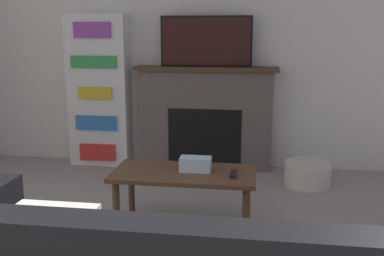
{
  "coord_description": "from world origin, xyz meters",
  "views": [
    {
      "loc": [
        0.56,
        -0.94,
        1.46
      ],
      "look_at": [
        0.06,
        2.46,
        0.71
      ],
      "focal_mm": 42.0,
      "sensor_mm": 36.0,
      "label": 1
    }
  ],
  "objects_px": {
    "bookshelf": "(99,91)",
    "storage_basket": "(307,174)",
    "tv": "(206,41)",
    "coffee_table": "(184,181)",
    "fireplace": "(206,117)"
  },
  "relations": [
    {
      "from": "tv",
      "to": "bookshelf",
      "type": "relative_size",
      "value": 0.58
    },
    {
      "from": "fireplace",
      "to": "tv",
      "type": "bearing_deg",
      "value": -90.0
    },
    {
      "from": "coffee_table",
      "to": "bookshelf",
      "type": "relative_size",
      "value": 0.62
    },
    {
      "from": "fireplace",
      "to": "tv",
      "type": "relative_size",
      "value": 1.59
    },
    {
      "from": "coffee_table",
      "to": "bookshelf",
      "type": "xyz_separation_m",
      "value": [
        -1.2,
        1.65,
        0.4
      ]
    },
    {
      "from": "storage_basket",
      "to": "bookshelf",
      "type": "bearing_deg",
      "value": 169.17
    },
    {
      "from": "bookshelf",
      "to": "storage_basket",
      "type": "bearing_deg",
      "value": -10.83
    },
    {
      "from": "tv",
      "to": "storage_basket",
      "type": "distance_m",
      "value": 1.66
    },
    {
      "from": "fireplace",
      "to": "bookshelf",
      "type": "height_order",
      "value": "bookshelf"
    },
    {
      "from": "bookshelf",
      "to": "storage_basket",
      "type": "relative_size",
      "value": 3.7
    },
    {
      "from": "fireplace",
      "to": "storage_basket",
      "type": "bearing_deg",
      "value": -23.13
    },
    {
      "from": "coffee_table",
      "to": "storage_basket",
      "type": "xyz_separation_m",
      "value": [
        1.0,
        1.23,
        -0.3
      ]
    },
    {
      "from": "bookshelf",
      "to": "storage_basket",
      "type": "distance_m",
      "value": 2.34
    },
    {
      "from": "tv",
      "to": "bookshelf",
      "type": "bearing_deg",
      "value": -179.89
    },
    {
      "from": "tv",
      "to": "coffee_table",
      "type": "xyz_separation_m",
      "value": [
        0.04,
        -1.65,
        -0.94
      ]
    }
  ]
}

